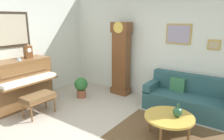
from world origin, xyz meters
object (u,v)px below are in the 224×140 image
Objects in this scene: piano at (20,83)px; green_jug at (178,112)px; potted_plant at (81,86)px; piano_bench at (38,98)px; grandfather_clock at (121,61)px; coffee_table at (169,117)px; couch at (188,99)px; teacup at (19,59)px; mantel_clock at (28,51)px.

piano is 6.00× the size of green_jug.
potted_plant is at bearing 57.13° from piano.
piano is 2.06× the size of piano_bench.
piano is at bearing -125.07° from grandfather_clock.
grandfather_clock is 2.31× the size of coffee_table.
couch is 2.16× the size of coffee_table.
piano is at bearing -167.87° from coffee_table.
teacup reaches higher than piano.
piano_bench is 6.03× the size of teacup.
coffee_table is at bearing -35.80° from grandfather_clock.
grandfather_clock is (0.74, 2.22, 0.56)m from piano_bench.
couch is 1.26m from green_jug.
teacup is at bearing -15.75° from piano.
teacup is (0.08, -0.02, 0.60)m from piano.
mantel_clock is 3.71m from green_jug.
couch is at bearing 91.11° from coffee_table.
grandfather_clock is at bearing 147.00° from green_jug.
teacup is (-3.36, -2.06, 0.87)m from couch.
piano_bench is 2.92× the size of green_jug.
mantel_clock reaches higher than teacup.
mantel_clock reaches higher than piano.
grandfather_clock is at bearing 176.65° from couch.
green_jug is at bearing 17.14° from piano_bench.
green_jug is 0.43× the size of potted_plant.
grandfather_clock reaches higher than teacup.
mantel_clock reaches higher than green_jug.
piano is 0.60m from teacup.
mantel_clock is at bearing -129.80° from potted_plant.
piano is 12.41× the size of teacup.
piano_bench is 1.04m from teacup.
grandfather_clock is at bearing 54.93° from piano.
couch is 2.74m from potted_plant.
piano reaches higher than piano_bench.
potted_plant is (-2.65, 0.51, -0.07)m from coffee_table.
coffee_table is at bearing -154.29° from green_jug.
green_jug is at bearing 12.63° from piano.
mantel_clock is 0.35m from teacup.
grandfather_clock is at bearing 144.20° from coffee_table.
piano is 3.79× the size of mantel_clock.
potted_plant reaches higher than coffee_table.
piano_bench is 2.40m from grandfather_clock.
coffee_table is (0.03, -1.29, 0.08)m from couch.
mantel_clock is (0.00, 0.28, 0.74)m from piano.
piano is 0.80m from mantel_clock.
grandfather_clock is (1.51, 2.15, 0.37)m from piano.
green_jug is (0.12, 0.06, 0.12)m from coffee_table.
potted_plant is (0.81, 1.25, -0.27)m from piano.
piano_bench is at bearing -4.75° from piano.
coffee_table is 1.57× the size of potted_plant.
piano is 0.76× the size of couch.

